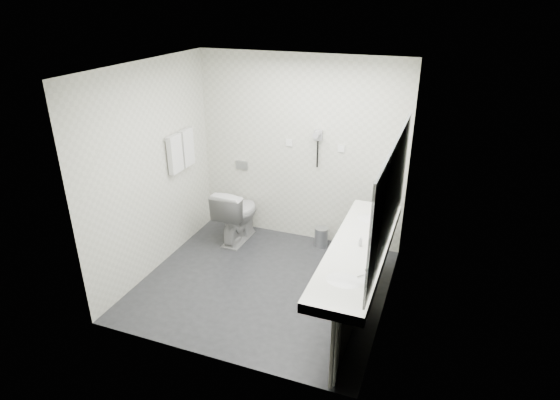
% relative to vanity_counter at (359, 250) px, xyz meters
% --- Properties ---
extents(floor, '(2.80, 2.80, 0.00)m').
position_rel_vanity_counter_xyz_m(floor, '(-1.12, 0.20, -0.80)').
color(floor, '#232428').
rests_on(floor, ground).
extents(ceiling, '(2.80, 2.80, 0.00)m').
position_rel_vanity_counter_xyz_m(ceiling, '(-1.12, 0.20, 1.70)').
color(ceiling, silver).
rests_on(ceiling, wall_back).
extents(wall_back, '(2.80, 0.00, 2.80)m').
position_rel_vanity_counter_xyz_m(wall_back, '(-1.12, 1.50, 0.45)').
color(wall_back, beige).
rests_on(wall_back, floor).
extents(wall_front, '(2.80, 0.00, 2.80)m').
position_rel_vanity_counter_xyz_m(wall_front, '(-1.12, -1.10, 0.45)').
color(wall_front, beige).
rests_on(wall_front, floor).
extents(wall_left, '(0.00, 2.60, 2.60)m').
position_rel_vanity_counter_xyz_m(wall_left, '(-2.52, 0.20, 0.45)').
color(wall_left, beige).
rests_on(wall_left, floor).
extents(wall_right, '(0.00, 2.60, 2.60)m').
position_rel_vanity_counter_xyz_m(wall_right, '(0.27, 0.20, 0.45)').
color(wall_right, beige).
rests_on(wall_right, floor).
extents(vanity_counter, '(0.55, 2.20, 0.10)m').
position_rel_vanity_counter_xyz_m(vanity_counter, '(0.00, 0.00, 0.00)').
color(vanity_counter, silver).
rests_on(vanity_counter, floor).
extents(vanity_panel, '(0.03, 2.15, 0.75)m').
position_rel_vanity_counter_xyz_m(vanity_panel, '(0.02, 0.00, -0.42)').
color(vanity_panel, gray).
rests_on(vanity_panel, floor).
extents(vanity_post_near, '(0.06, 0.06, 0.75)m').
position_rel_vanity_counter_xyz_m(vanity_post_near, '(0.05, -1.04, -0.42)').
color(vanity_post_near, silver).
rests_on(vanity_post_near, floor).
extents(vanity_post_far, '(0.06, 0.06, 0.75)m').
position_rel_vanity_counter_xyz_m(vanity_post_far, '(0.05, 1.04, -0.42)').
color(vanity_post_far, silver).
rests_on(vanity_post_far, floor).
extents(mirror, '(0.02, 2.20, 1.05)m').
position_rel_vanity_counter_xyz_m(mirror, '(0.26, 0.00, 0.65)').
color(mirror, '#B2BCC6').
rests_on(mirror, wall_right).
extents(basin_near, '(0.40, 0.31, 0.05)m').
position_rel_vanity_counter_xyz_m(basin_near, '(0.00, -0.65, 0.04)').
color(basin_near, white).
rests_on(basin_near, vanity_counter).
extents(basin_far, '(0.40, 0.31, 0.05)m').
position_rel_vanity_counter_xyz_m(basin_far, '(0.00, 0.65, 0.04)').
color(basin_far, white).
rests_on(basin_far, vanity_counter).
extents(faucet_near, '(0.04, 0.04, 0.15)m').
position_rel_vanity_counter_xyz_m(faucet_near, '(0.19, -0.65, 0.12)').
color(faucet_near, silver).
rests_on(faucet_near, vanity_counter).
extents(faucet_far, '(0.04, 0.04, 0.15)m').
position_rel_vanity_counter_xyz_m(faucet_far, '(0.19, 0.65, 0.12)').
color(faucet_far, silver).
rests_on(faucet_far, vanity_counter).
extents(soap_bottle_a, '(0.06, 0.06, 0.12)m').
position_rel_vanity_counter_xyz_m(soap_bottle_a, '(0.11, 0.08, 0.11)').
color(soap_bottle_a, beige).
rests_on(soap_bottle_a, vanity_counter).
extents(soap_bottle_c, '(0.04, 0.04, 0.10)m').
position_rel_vanity_counter_xyz_m(soap_bottle_c, '(0.01, 0.01, 0.10)').
color(soap_bottle_c, beige).
rests_on(soap_bottle_c, vanity_counter).
extents(glass_left, '(0.07, 0.07, 0.10)m').
position_rel_vanity_counter_xyz_m(glass_left, '(0.23, 0.18, 0.10)').
color(glass_left, silver).
rests_on(glass_left, vanity_counter).
extents(glass_right, '(0.07, 0.07, 0.10)m').
position_rel_vanity_counter_xyz_m(glass_right, '(0.17, 0.36, 0.10)').
color(glass_right, silver).
rests_on(glass_right, vanity_counter).
extents(toilet, '(0.46, 0.78, 0.78)m').
position_rel_vanity_counter_xyz_m(toilet, '(-1.88, 1.09, -0.41)').
color(toilet, white).
rests_on(toilet, floor).
extents(flush_plate, '(0.18, 0.02, 0.12)m').
position_rel_vanity_counter_xyz_m(flush_plate, '(-1.98, 1.49, 0.15)').
color(flush_plate, '#B2B5BA').
rests_on(flush_plate, wall_back).
extents(pedal_bin, '(0.24, 0.24, 0.26)m').
position_rel_vanity_counter_xyz_m(pedal_bin, '(-0.74, 1.31, -0.67)').
color(pedal_bin, '#B2B5BA').
rests_on(pedal_bin, floor).
extents(bin_lid, '(0.18, 0.18, 0.02)m').
position_rel_vanity_counter_xyz_m(bin_lid, '(-0.74, 1.31, -0.54)').
color(bin_lid, '#B2B5BA').
rests_on(bin_lid, pedal_bin).
extents(towel_rail, '(0.02, 0.62, 0.02)m').
position_rel_vanity_counter_xyz_m(towel_rail, '(-2.47, 0.75, 0.75)').
color(towel_rail, silver).
rests_on(towel_rail, wall_left).
extents(towel_near, '(0.07, 0.24, 0.48)m').
position_rel_vanity_counter_xyz_m(towel_near, '(-2.46, 0.61, 0.53)').
color(towel_near, silver).
rests_on(towel_near, towel_rail).
extents(towel_far, '(0.07, 0.24, 0.48)m').
position_rel_vanity_counter_xyz_m(towel_far, '(-2.46, 0.89, 0.53)').
color(towel_far, silver).
rests_on(towel_far, towel_rail).
extents(dryer_cradle, '(0.10, 0.04, 0.14)m').
position_rel_vanity_counter_xyz_m(dryer_cradle, '(-0.88, 1.47, 0.70)').
color(dryer_cradle, '#9C9AA0').
rests_on(dryer_cradle, wall_back).
extents(dryer_barrel, '(0.08, 0.14, 0.08)m').
position_rel_vanity_counter_xyz_m(dryer_barrel, '(-0.88, 1.40, 0.73)').
color(dryer_barrel, '#9C9AA0').
rests_on(dryer_barrel, dryer_cradle).
extents(dryer_cord, '(0.02, 0.02, 0.35)m').
position_rel_vanity_counter_xyz_m(dryer_cord, '(-0.88, 1.46, 0.45)').
color(dryer_cord, black).
rests_on(dryer_cord, dryer_cradle).
extents(switch_plate_a, '(0.09, 0.02, 0.09)m').
position_rel_vanity_counter_xyz_m(switch_plate_a, '(-1.27, 1.49, 0.55)').
color(switch_plate_a, white).
rests_on(switch_plate_a, wall_back).
extents(switch_plate_b, '(0.09, 0.02, 0.09)m').
position_rel_vanity_counter_xyz_m(switch_plate_b, '(-0.57, 1.49, 0.55)').
color(switch_plate_b, white).
rests_on(switch_plate_b, wall_back).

